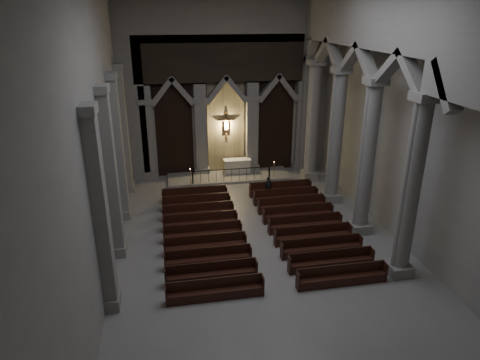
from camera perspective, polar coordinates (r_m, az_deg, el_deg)
The scene contains 11 objects.
room at distance 17.92m, azimuth 3.76°, elevation 11.09°, with size 24.00×24.10×12.00m.
sanctuary_wall at distance 29.25m, azimuth -1.88°, elevation 13.22°, with size 14.00×0.77×12.00m.
right_arcade at distance 21.08m, azimuth 17.87°, elevation 12.32°, with size 1.00×24.00×12.00m.
left_pilasters at distance 21.86m, azimuth -16.27°, elevation 2.16°, with size 0.60×13.00×8.03m.
sanctuary_step at distance 30.01m, azimuth -1.46°, elevation 0.51°, with size 8.50×2.60×0.15m, color gray.
altar at distance 30.36m, azimuth -0.37°, elevation 1.91°, with size 1.93×0.77×0.98m.
altar_rail at distance 28.79m, azimuth -1.13°, elevation 0.90°, with size 5.33×0.09×1.05m.
candle_stand_left at distance 28.01m, azimuth -6.57°, elevation -0.51°, with size 0.24×0.24×1.45m.
candle_stand_right at distance 29.71m, azimuth 4.54°, elevation 0.78°, with size 0.21×0.21×1.27m.
pews at distance 22.31m, azimuth 2.00°, elevation -6.70°, with size 9.36×10.18×0.88m.
worshipper at distance 26.90m, azimuth 3.84°, elevation -0.84°, with size 0.45×0.30×1.24m, color black.
Camera 1 is at (-4.31, -17.09, 10.83)m, focal length 32.00 mm.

